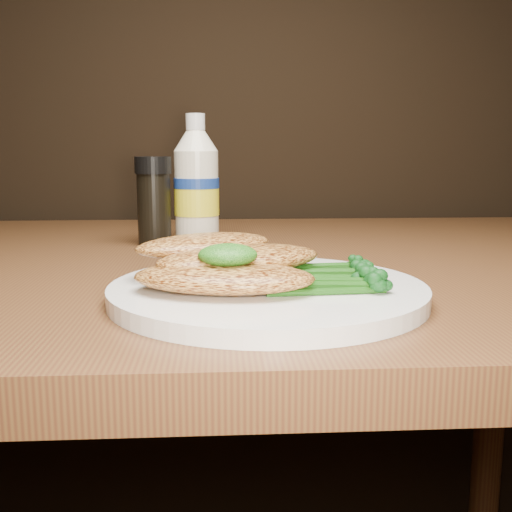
{
  "coord_description": "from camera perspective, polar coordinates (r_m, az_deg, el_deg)",
  "views": [
    {
      "loc": [
        0.02,
        0.31,
        0.88
      ],
      "look_at": [
        0.05,
        0.82,
        0.79
      ],
      "focal_mm": 42.7,
      "sensor_mm": 36.0,
      "label": 1
    }
  ],
  "objects": [
    {
      "name": "pesto_front",
      "position": [
        0.5,
        -2.67,
        0.1
      ],
      "size": [
        0.05,
        0.05,
        0.02
      ],
      "primitive_type": "ellipsoid",
      "rotation": [
        0.0,
        0.0,
        0.05
      ],
      "color": "#08370A",
      "rests_on": "chicken_front"
    },
    {
      "name": "pepper_grinder",
      "position": [
        0.84,
        -9.54,
        5.08
      ],
      "size": [
        0.06,
        0.06,
        0.12
      ],
      "primitive_type": null,
      "rotation": [
        0.0,
        0.0,
        -0.31
      ],
      "color": "black",
      "rests_on": "dining_table"
    },
    {
      "name": "mayo_bottle",
      "position": [
        0.86,
        -5.61,
        7.2
      ],
      "size": [
        0.08,
        0.08,
        0.18
      ],
      "primitive_type": null,
      "rotation": [
        0.0,
        0.0,
        0.36
      ],
      "color": "#F2EACD",
      "rests_on": "dining_table"
    },
    {
      "name": "plate",
      "position": [
        0.53,
        1.1,
        -3.37
      ],
      "size": [
        0.28,
        0.28,
        0.01
      ],
      "primitive_type": "cylinder",
      "color": "white",
      "rests_on": "dining_table"
    },
    {
      "name": "chicken_back",
      "position": [
        0.57,
        -4.83,
        1.04
      ],
      "size": [
        0.15,
        0.13,
        0.02
      ],
      "primitive_type": "ellipsoid",
      "rotation": [
        0.0,
        0.0,
        0.5
      ],
      "color": "gold",
      "rests_on": "plate"
    },
    {
      "name": "chicken_mid",
      "position": [
        0.53,
        -1.51,
        -0.28
      ],
      "size": [
        0.17,
        0.13,
        0.02
      ],
      "primitive_type": "ellipsoid",
      "rotation": [
        0.0,
        0.0,
        0.39
      ],
      "color": "gold",
      "rests_on": "plate"
    },
    {
      "name": "broccolini_bundle",
      "position": [
        0.53,
        5.97,
        -1.47
      ],
      "size": [
        0.15,
        0.13,
        0.02
      ],
      "primitive_type": null,
      "rotation": [
        0.0,
        0.0,
        -0.22
      ],
      "color": "#1A4E11",
      "rests_on": "plate"
    },
    {
      "name": "chicken_front",
      "position": [
        0.5,
        -3.05,
        -2.02
      ],
      "size": [
        0.16,
        0.1,
        0.02
      ],
      "primitive_type": "ellipsoid",
      "rotation": [
        0.0,
        0.0,
        -0.16
      ],
      "color": "gold",
      "rests_on": "plate"
    }
  ]
}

